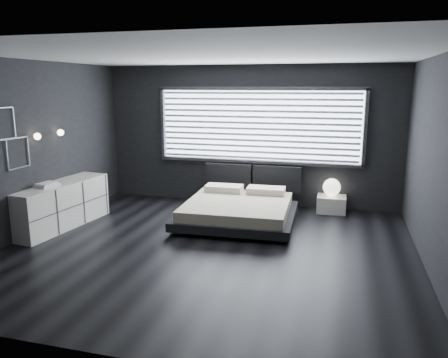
# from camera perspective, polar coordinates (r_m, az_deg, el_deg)

# --- Properties ---
(room) EXTENTS (6.04, 6.00, 2.80)m
(room) POSITION_cam_1_polar(r_m,az_deg,el_deg) (6.24, -2.06, 2.90)
(room) COLOR black
(room) RESTS_ON ground
(window) EXTENTS (4.14, 0.09, 1.52)m
(window) POSITION_cam_1_polar(r_m,az_deg,el_deg) (8.76, 4.48, 6.94)
(window) COLOR white
(window) RESTS_ON ground
(headboard) EXTENTS (1.96, 0.16, 0.52)m
(headboard) POSITION_cam_1_polar(r_m,az_deg,el_deg) (8.88, 3.76, 0.23)
(headboard) COLOR black
(headboard) RESTS_ON ground
(sconce_near) EXTENTS (0.18, 0.11, 0.11)m
(sconce_near) POSITION_cam_1_polar(r_m,az_deg,el_deg) (7.62, -23.22, 5.13)
(sconce_near) COLOR silver
(sconce_near) RESTS_ON ground
(sconce_far) EXTENTS (0.18, 0.11, 0.11)m
(sconce_far) POSITION_cam_1_polar(r_m,az_deg,el_deg) (8.10, -20.59, 5.70)
(sconce_far) COLOR silver
(sconce_far) RESTS_ON ground
(wall_art_upper) EXTENTS (0.01, 0.48, 0.48)m
(wall_art_upper) POSITION_cam_1_polar(r_m,az_deg,el_deg) (7.20, -26.91, 6.45)
(wall_art_upper) COLOR #47474C
(wall_art_upper) RESTS_ON ground
(wall_art_lower) EXTENTS (0.01, 0.48, 0.48)m
(wall_art_lower) POSITION_cam_1_polar(r_m,az_deg,el_deg) (7.44, -25.29, 3.09)
(wall_art_lower) COLOR #47474C
(wall_art_lower) RESTS_ON ground
(bed) EXTENTS (2.06, 1.98, 0.52)m
(bed) POSITION_cam_1_polar(r_m,az_deg,el_deg) (7.76, 1.83, -4.03)
(bed) COLOR black
(bed) RESTS_ON ground
(nightstand) EXTENTS (0.54, 0.46, 0.32)m
(nightstand) POSITION_cam_1_polar(r_m,az_deg,el_deg) (8.67, 13.84, -3.20)
(nightstand) COLOR white
(nightstand) RESTS_ON ground
(orb_lamp) EXTENTS (0.33, 0.33, 0.33)m
(orb_lamp) POSITION_cam_1_polar(r_m,az_deg,el_deg) (8.64, 13.89, -1.04)
(orb_lamp) COLOR white
(orb_lamp) RESTS_ON nightstand
(dresser) EXTENTS (0.76, 1.98, 0.77)m
(dresser) POSITION_cam_1_polar(r_m,az_deg,el_deg) (8.02, -20.53, -3.19)
(dresser) COLOR white
(dresser) RESTS_ON ground
(book_stack) EXTENTS (0.34, 0.39, 0.07)m
(book_stack) POSITION_cam_1_polar(r_m,az_deg,el_deg) (7.70, -22.11, -0.71)
(book_stack) COLOR white
(book_stack) RESTS_ON dresser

